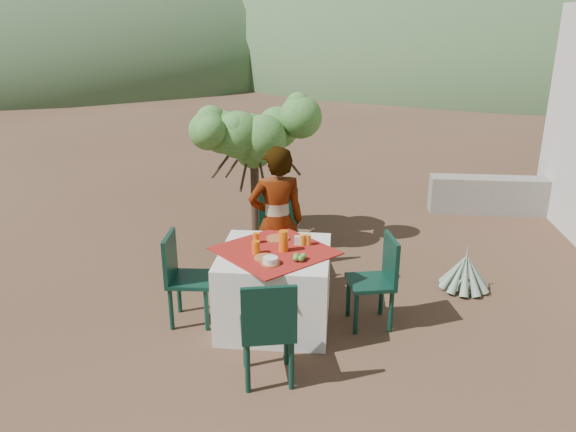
% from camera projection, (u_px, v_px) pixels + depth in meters
% --- Properties ---
extents(ground, '(160.00, 160.00, 0.00)m').
position_uv_depth(ground, '(242.00, 313.00, 5.65)').
color(ground, '#3B291A').
rests_on(ground, ground).
extents(table, '(1.30, 1.30, 0.76)m').
position_uv_depth(table, '(275.00, 287.00, 5.36)').
color(table, white).
rests_on(table, ground).
extents(chair_far, '(0.53, 0.53, 0.97)m').
position_uv_depth(chair_far, '(279.00, 228.00, 6.38)').
color(chair_far, black).
rests_on(chair_far, ground).
extents(chair_near, '(0.51, 0.51, 0.93)m').
position_uv_depth(chair_near, '(268.00, 328.00, 4.40)').
color(chair_near, black).
rests_on(chair_near, ground).
extents(chair_left, '(0.44, 0.44, 0.90)m').
position_uv_depth(chair_left, '(183.00, 274.00, 5.34)').
color(chair_left, black).
rests_on(chair_left, ground).
extents(chair_right, '(0.49, 0.49, 0.89)m').
position_uv_depth(chair_right, '(378.00, 277.00, 5.30)').
color(chair_right, black).
rests_on(chair_right, ground).
extents(person, '(0.68, 0.55, 1.61)m').
position_uv_depth(person, '(277.00, 222.00, 5.81)').
color(person, '#8C6651').
rests_on(person, ground).
extents(shrub_tree, '(1.45, 1.42, 1.70)m').
position_uv_depth(shrub_tree, '(259.00, 142.00, 6.99)').
color(shrub_tree, '#412C20').
rests_on(shrub_tree, ground).
extents(agave, '(0.55, 0.55, 0.58)m').
position_uv_depth(agave, '(465.00, 273.00, 6.08)').
color(agave, gray).
rests_on(agave, ground).
extents(stone_wall, '(2.60, 0.35, 0.55)m').
position_uv_depth(stone_wall, '(518.00, 196.00, 8.41)').
color(stone_wall, gray).
rests_on(stone_wall, ground).
extents(hill_near_left, '(40.00, 40.00, 16.00)m').
position_uv_depth(hill_near_left, '(44.00, 64.00, 35.45)').
color(hill_near_left, '#314B2A').
rests_on(hill_near_left, ground).
extents(hill_near_right, '(48.00, 48.00, 20.00)m').
position_uv_depth(hill_near_right, '(508.00, 60.00, 38.28)').
color(hill_near_right, '#314B2A').
rests_on(hill_near_right, ground).
extents(hill_far_center, '(60.00, 60.00, 24.00)m').
position_uv_depth(hill_far_center, '(295.00, 47.00, 54.77)').
color(hill_far_center, slate).
rests_on(hill_far_center, ground).
extents(plate_far, '(0.23, 0.23, 0.01)m').
position_uv_depth(plate_far, '(278.00, 238.00, 5.48)').
color(plate_far, brown).
rests_on(plate_far, table).
extents(plate_near, '(0.20, 0.20, 0.01)m').
position_uv_depth(plate_near, '(265.00, 258.00, 5.04)').
color(plate_near, brown).
rests_on(plate_near, table).
extents(glass_far, '(0.06, 0.06, 0.10)m').
position_uv_depth(glass_far, '(256.00, 238.00, 5.38)').
color(glass_far, '#E1600E').
rests_on(glass_far, table).
extents(glass_near, '(0.08, 0.08, 0.12)m').
position_uv_depth(glass_near, '(256.00, 247.00, 5.13)').
color(glass_near, '#E1600E').
rests_on(glass_near, table).
extents(juice_pitcher, '(0.09, 0.09, 0.20)m').
position_uv_depth(juice_pitcher, '(283.00, 241.00, 5.18)').
color(juice_pitcher, '#E1600E').
rests_on(juice_pitcher, table).
extents(bowl_plate, '(0.17, 0.17, 0.01)m').
position_uv_depth(bowl_plate, '(270.00, 263.00, 4.93)').
color(bowl_plate, brown).
rests_on(bowl_plate, table).
extents(white_bowl, '(0.13, 0.13, 0.05)m').
position_uv_depth(white_bowl, '(270.00, 260.00, 4.92)').
color(white_bowl, silver).
rests_on(white_bowl, bowl_plate).
extents(jar_left, '(0.07, 0.07, 0.11)m').
position_uv_depth(jar_left, '(303.00, 240.00, 5.33)').
color(jar_left, orange).
rests_on(jar_left, table).
extents(jar_right, '(0.06, 0.06, 0.10)m').
position_uv_depth(jar_right, '(308.00, 240.00, 5.33)').
color(jar_right, orange).
rests_on(jar_right, table).
extents(napkin_holder, '(0.07, 0.04, 0.09)m').
position_uv_depth(napkin_holder, '(298.00, 240.00, 5.34)').
color(napkin_holder, silver).
rests_on(napkin_holder, table).
extents(fruit_cluster, '(0.12, 0.11, 0.06)m').
position_uv_depth(fruit_cluster, '(299.00, 257.00, 4.99)').
color(fruit_cluster, '#4F7B2C').
rests_on(fruit_cluster, table).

